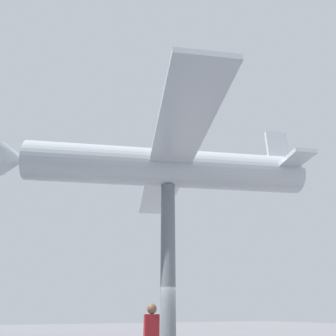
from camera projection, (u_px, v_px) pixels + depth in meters
name	position (u px, v px, depth m)	size (l,w,h in m)	color
support_pylon_central	(168.00, 264.00, 13.44)	(0.62, 0.62, 6.84)	slate
suspended_airplane	(164.00, 168.00, 15.16)	(14.74, 13.82, 3.20)	#B2B7BC
visitor_person	(151.00, 334.00, 8.85)	(0.29, 0.43, 1.82)	#4C4238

